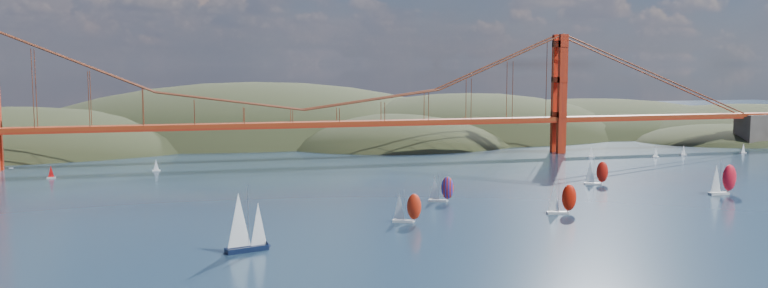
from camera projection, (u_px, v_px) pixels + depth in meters
ground at (445, 274)px, 147.29m from camera, size 1200.00×1200.00×0.00m
headlands at (356, 159)px, 427.49m from camera, size 725.00×225.00×96.00m
bridge at (299, 86)px, 316.35m from camera, size 552.00×12.00×55.00m
sloop_navy at (245, 223)px, 164.48m from camera, size 10.01×6.95×14.82m
racer_0 at (406, 207)px, 195.32m from camera, size 7.77×5.47×8.72m
racer_1 at (561, 198)px, 206.31m from camera, size 8.37×4.53×9.39m
racer_2 at (722, 179)px, 237.16m from camera, size 9.36×3.76×10.82m
racer_3 at (596, 172)px, 256.46m from camera, size 8.22×5.19×9.19m
racer_rwb at (441, 188)px, 224.95m from camera, size 7.74×5.61×8.70m
distant_boat_2 at (51, 172)px, 271.13m from camera, size 3.00×2.00×4.70m
distant_boat_3 at (156, 165)px, 289.55m from camera, size 3.00×2.00×4.70m
distant_boat_4 at (591, 152)px, 332.42m from camera, size 3.00×2.00×4.70m
distant_boat_5 at (656, 152)px, 332.13m from camera, size 3.00×2.00×4.70m
distant_boat_6 at (684, 150)px, 340.03m from camera, size 3.00×2.00×4.70m
distant_boat_7 at (743, 148)px, 347.55m from camera, size 3.00×2.00×4.70m
gull at (11, 168)px, 140.30m from camera, size 0.90×0.25×0.17m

